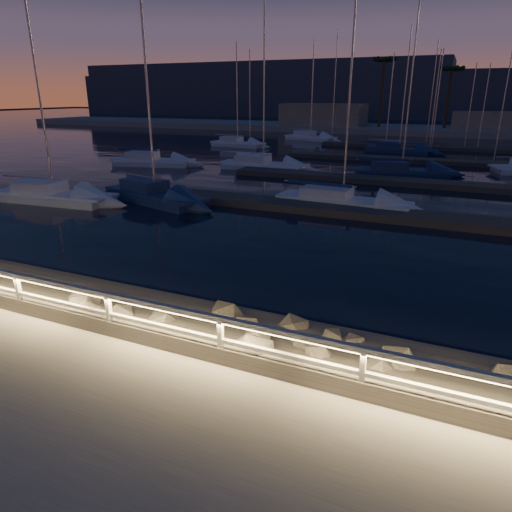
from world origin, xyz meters
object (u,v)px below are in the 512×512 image
(sailboat_c, at_px, (339,200))
(sailboat_j, at_px, (261,164))
(sailboat_a, at_px, (153,194))
(sailboat_m, at_px, (309,137))
(sailboat_i, at_px, (236,143))
(sailboat_k, at_px, (397,149))
(guard_rail, at_px, (177,319))
(sailboat_g, at_px, (399,171))
(sailboat_b, at_px, (51,194))
(sailboat_e, at_px, (151,161))

(sailboat_c, distance_m, sailboat_j, 14.40)
(sailboat_a, height_order, sailboat_m, sailboat_m)
(sailboat_c, bearing_deg, sailboat_i, 130.24)
(sailboat_i, height_order, sailboat_j, sailboat_j)
(sailboat_k, bearing_deg, guard_rail, -74.81)
(sailboat_j, height_order, sailboat_k, sailboat_j)
(sailboat_a, distance_m, sailboat_g, 19.55)
(sailboat_b, xyz_separation_m, sailboat_e, (-3.40, 14.40, 0.01))
(guard_rail, height_order, sailboat_b, sailboat_b)
(sailboat_a, height_order, sailboat_b, sailboat_b)
(sailboat_a, height_order, sailboat_j, sailboat_j)
(sailboat_c, bearing_deg, guard_rail, -83.87)
(guard_rail, distance_m, sailboat_b, 20.60)
(sailboat_i, bearing_deg, guard_rail, -59.30)
(sailboat_e, height_order, sailboat_j, sailboat_j)
(sailboat_a, bearing_deg, sailboat_e, 142.81)
(sailboat_e, bearing_deg, sailboat_m, 65.34)
(sailboat_c, bearing_deg, sailboat_b, -157.27)
(sailboat_e, bearing_deg, sailboat_g, -4.33)
(sailboat_b, xyz_separation_m, sailboat_k, (15.41, 33.53, -0.03))
(sailboat_e, bearing_deg, sailboat_k, 32.00)
(sailboat_b, distance_m, sailboat_j, 17.62)
(guard_rail, distance_m, sailboat_m, 56.94)
(sailboat_a, distance_m, sailboat_j, 13.94)
(sailboat_a, distance_m, sailboat_m, 40.74)
(sailboat_c, relative_size, sailboat_i, 1.06)
(sailboat_a, bearing_deg, sailboat_i, 123.01)
(sailboat_m, bearing_deg, sailboat_k, -19.52)
(guard_rail, distance_m, sailboat_c, 17.54)
(sailboat_g, distance_m, sailboat_k, 15.89)
(sailboat_k, bearing_deg, sailboat_g, -68.39)
(guard_rail, distance_m, sailboat_g, 29.81)
(sailboat_c, distance_m, sailboat_i, 32.55)
(sailboat_b, xyz_separation_m, sailboat_i, (-3.39, 31.67, -0.00))
(sailboat_e, distance_m, sailboat_k, 26.83)
(guard_rail, distance_m, sailboat_a, 18.31)
(sailboat_k, bearing_deg, sailboat_m, 157.54)
(sailboat_e, relative_size, sailboat_j, 0.97)
(sailboat_g, bearing_deg, sailboat_m, 104.11)
(sailboat_b, height_order, sailboat_c, sailboat_b)
(sailboat_b, height_order, sailboat_k, sailboat_b)
(sailboat_m, bearing_deg, sailboat_e, -84.69)
(guard_rail, relative_size, sailboat_j, 3.41)
(sailboat_a, distance_m, sailboat_c, 10.91)
(sailboat_e, relative_size, sailboat_g, 1.00)
(sailboat_g, xyz_separation_m, sailboat_j, (-11.12, -1.43, 0.03))
(guard_rail, height_order, sailboat_k, sailboat_k)
(sailboat_a, xyz_separation_m, sailboat_c, (10.48, 3.05, -0.04))
(sailboat_a, xyz_separation_m, sailboat_m, (-3.26, 40.61, 0.01))
(guard_rail, relative_size, sailboat_m, 3.39)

